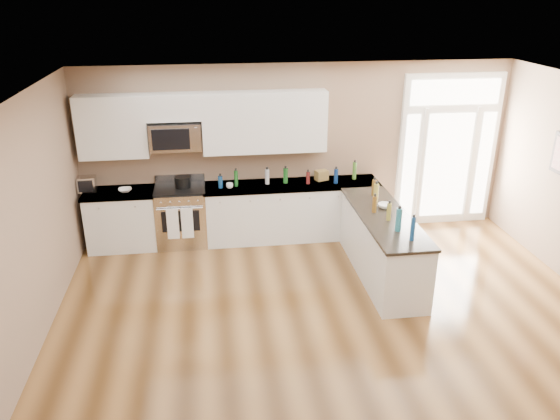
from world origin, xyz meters
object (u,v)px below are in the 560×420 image
object	(u,v)px
peninsula_cabinet	(382,247)
stockpot	(183,181)
toaster_oven	(87,184)
kitchen_range	(182,216)

from	to	relation	value
peninsula_cabinet	stockpot	xyz separation A→B (m)	(-2.82, 1.49, 0.61)
toaster_oven	peninsula_cabinet	bearing A→B (deg)	-21.31
toaster_oven	kitchen_range	bearing A→B (deg)	-4.97
kitchen_range	toaster_oven	xyz separation A→B (m)	(-1.41, 0.08, 0.58)
peninsula_cabinet	toaster_oven	bearing A→B (deg)	160.29
kitchen_range	toaster_oven	bearing A→B (deg)	176.63
peninsula_cabinet	toaster_oven	size ratio (longest dim) A/B	8.51
peninsula_cabinet	toaster_oven	distance (m)	4.58
stockpot	kitchen_range	bearing A→B (deg)	-144.04
peninsula_cabinet	kitchen_range	xyz separation A→B (m)	(-2.87, 1.45, 0.04)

